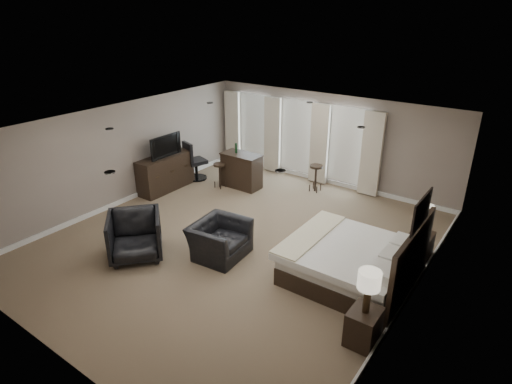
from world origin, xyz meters
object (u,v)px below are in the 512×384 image
Objects in this scene: nightstand_near at (363,327)px; lamp_far at (424,220)px; dresser at (166,173)px; tv at (164,154)px; desk_chair at (196,160)px; bar_stool_left at (220,176)px; bed at (351,246)px; nightstand_far at (419,247)px; armchair_far at (135,234)px; armchair_near at (219,234)px; lamp_near at (368,292)px; bar_stool_right at (316,178)px; bar_counter at (242,170)px.

lamp_far reaches higher than nightstand_near.
dresser is 1.61× the size of tv.
desk_chair reaches higher than nightstand_near.
bar_stool_left is (1.15, 0.98, -0.70)m from tv.
bed reaches higher than desk_chair.
armchair_far is (-4.80, -3.29, 0.23)m from nightstand_far.
armchair_near is 0.96× the size of desk_chair.
tv is at bearing 78.28° from armchair_far.
armchair_near reaches higher than bar_stool_left.
desk_chair is (-6.76, 3.54, 0.30)m from nightstand_near.
lamp_near is 0.92× the size of bar_stool_right.
armchair_far is at bearing 122.38° from armchair_near.
tv is 0.93× the size of armchair_near.
armchair_near is 3.69m from bar_counter.
tv is (-6.92, -0.43, 0.15)m from lamp_far.
bar_stool_right is at bearing -56.33° from tv.
armchair_far is at bearing -145.59° from nightstand_far.
nightstand_far is at bearing -10.18° from bar_counter.
dresser is (-6.92, 2.47, -0.45)m from lamp_near.
armchair_near is (3.49, -1.81, 0.00)m from dresser.
nightstand_near is at bearing -36.07° from bar_counter.
bed is 1.94× the size of bar_counter.
armchair_near is (-2.54, -0.79, -0.21)m from bed.
bed is 2.67m from armchair_near.
dresser is 3.93m from armchair_near.
dresser is at bearing 78.28° from armchair_far.
bar_stool_right is at bearing -5.11° from armchair_near.
armchair_near is at bearing -50.05° from bar_stool_left.
tv is at bearing -176.46° from lamp_far.
bed is 1.71m from lamp_far.
lamp_far reaches higher than nightstand_far.
bar_counter is 0.64m from bar_stool_left.
bed is 5.28m from bar_stool_left.
nightstand_near is at bearing -105.85° from armchair_near.
bar_stool_right is at bearing 29.91° from bar_stool_left.
lamp_far reaches higher than bar_stool_left.
bed is 5.01m from bar_counter.
dresser is 2.23× the size of bar_stool_right.
lamp_far is at bearing 90.00° from lamp_near.
lamp_near is at bearing -90.00° from lamp_far.
lamp_near is at bearing -105.85° from armchair_near.
armchair_near is at bearing 157.74° from desk_chair.
bed reaches higher than lamp_far.
armchair_far is 3.96m from bar_stool_left.
dresser is (-6.03, 1.02, -0.21)m from bed.
lamp_far reaches higher than armchair_near.
lamp_far is at bearing -29.15° from bar_stool_right.
desk_chair is at bearing 160.38° from bed.
desk_chair reaches higher than bar_stool_right.
bed is at bearing -22.33° from bar_stool_left.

